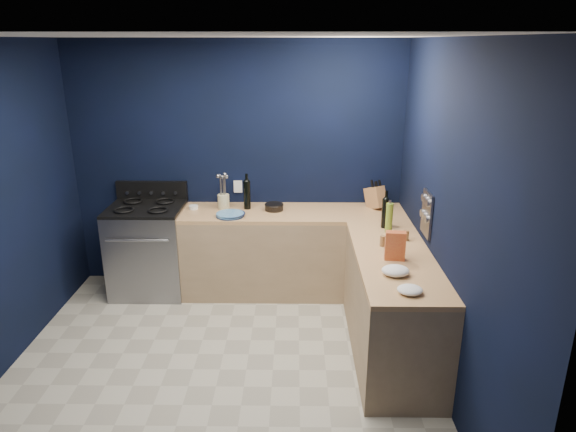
{
  "coord_description": "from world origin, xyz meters",
  "views": [
    {
      "loc": [
        0.61,
        -3.57,
        2.57
      ],
      "look_at": [
        0.55,
        1.0,
        1.0
      ],
      "focal_mm": 31.89,
      "sensor_mm": 36.0,
      "label": 1
    }
  ],
  "objects_px": {
    "knife_block": "(375,197)",
    "gas_range": "(149,251)",
    "utensil_crock": "(224,202)",
    "crouton_bag": "(395,246)",
    "plate_stack": "(230,215)"
  },
  "relations": [
    {
      "from": "gas_range",
      "to": "utensil_crock",
      "type": "distance_m",
      "value": 0.96
    },
    {
      "from": "plate_stack",
      "to": "gas_range",
      "type": "bearing_deg",
      "value": 170.57
    },
    {
      "from": "plate_stack",
      "to": "knife_block",
      "type": "height_order",
      "value": "knife_block"
    },
    {
      "from": "utensil_crock",
      "to": "knife_block",
      "type": "bearing_deg",
      "value": 2.02
    },
    {
      "from": "plate_stack",
      "to": "utensil_crock",
      "type": "relative_size",
      "value": 1.83
    },
    {
      "from": "utensil_crock",
      "to": "crouton_bag",
      "type": "relative_size",
      "value": 0.65
    },
    {
      "from": "plate_stack",
      "to": "utensil_crock",
      "type": "height_order",
      "value": "utensil_crock"
    },
    {
      "from": "plate_stack",
      "to": "knife_block",
      "type": "distance_m",
      "value": 1.53
    },
    {
      "from": "plate_stack",
      "to": "utensil_crock",
      "type": "bearing_deg",
      "value": 110.79
    },
    {
      "from": "gas_range",
      "to": "plate_stack",
      "type": "relative_size",
      "value": 3.3
    },
    {
      "from": "utensil_crock",
      "to": "crouton_bag",
      "type": "xyz_separation_m",
      "value": [
        1.55,
        -1.3,
        0.04
      ]
    },
    {
      "from": "gas_range",
      "to": "utensil_crock",
      "type": "bearing_deg",
      "value": 7.4
    },
    {
      "from": "knife_block",
      "to": "gas_range",
      "type": "bearing_deg",
      "value": 150.4
    },
    {
      "from": "plate_stack",
      "to": "knife_block",
      "type": "bearing_deg",
      "value": 11.64
    },
    {
      "from": "utensil_crock",
      "to": "knife_block",
      "type": "distance_m",
      "value": 1.59
    }
  ]
}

